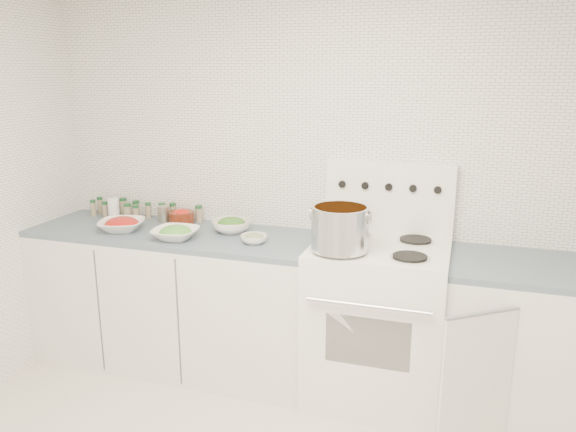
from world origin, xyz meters
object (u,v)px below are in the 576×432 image
at_px(stock_pot, 340,226).
at_px(bowl_snowpea, 175,233).
at_px(stove, 377,317).
at_px(bowl_tomato, 122,225).

height_order(stock_pot, bowl_snowpea, stock_pot).
distance_m(stove, bowl_snowpea, 1.30).
distance_m(bowl_tomato, bowl_snowpea, 0.42).
bearing_deg(bowl_tomato, stove, 2.87).
height_order(stove, bowl_tomato, stove).
distance_m(stock_pot, bowl_tomato, 1.44).
xyz_separation_m(stock_pot, bowl_snowpea, (-1.02, 0.04, -0.14)).
xyz_separation_m(stove, bowl_snowpea, (-1.21, -0.14, 0.44)).
bearing_deg(stove, bowl_snowpea, -173.34).
relative_size(stock_pot, bowl_snowpea, 1.19).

